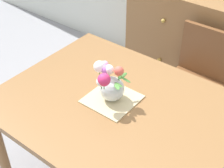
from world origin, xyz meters
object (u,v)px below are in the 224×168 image
object	(u,v)px
chair_far	(196,75)
dresser	(202,49)
dining_table	(116,115)
flower_vase	(110,83)

from	to	relation	value
chair_far	dresser	size ratio (longest dim) A/B	0.64
dresser	chair_far	bearing A→B (deg)	-70.33
dining_table	flower_vase	bearing A→B (deg)	172.16
dining_table	flower_vase	world-z (taller)	flower_vase
dining_table	dresser	bearing A→B (deg)	91.14
chair_far	flower_vase	distance (m)	0.98
dining_table	chair_far	world-z (taller)	chair_far
chair_far	dresser	xyz separation A→B (m)	(-0.15, 0.43, -0.02)
chair_far	flower_vase	world-z (taller)	flower_vase
dining_table	chair_far	bearing A→B (deg)	81.91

